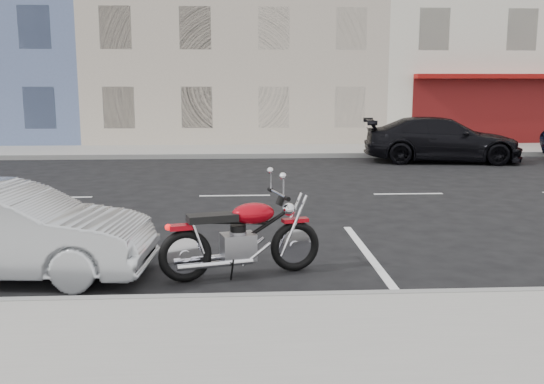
{
  "coord_description": "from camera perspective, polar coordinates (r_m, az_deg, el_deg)",
  "views": [
    {
      "loc": [
        -1.92,
        -13.54,
        2.5
      ],
      "look_at": [
        -1.38,
        -4.03,
        0.8
      ],
      "focal_mm": 40.0,
      "sensor_mm": 36.0,
      "label": 1
    }
  ],
  "objects": [
    {
      "name": "car_far",
      "position": [
        20.44,
        15.68,
        4.77
      ],
      "size": [
        5.22,
        2.67,
        1.45
      ],
      "primitive_type": "imported",
      "rotation": [
        0.0,
        0.0,
        1.44
      ],
      "color": "black",
      "rests_on": "ground"
    },
    {
      "name": "ground",
      "position": [
        13.9,
        4.75,
        -0.27
      ],
      "size": [
        120.0,
        120.0,
        0.0
      ],
      "primitive_type": "plane",
      "color": "black",
      "rests_on": "ground"
    },
    {
      "name": "bldg_cream",
      "position": [
        30.02,
        -3.51,
        16.33
      ],
      "size": [
        12.0,
        12.0,
        11.5
      ],
      "primitive_type": "cube",
      "color": "#BCAE9B",
      "rests_on": "ground"
    },
    {
      "name": "sedan_silver",
      "position": [
        8.58,
        -23.81,
        -3.43
      ],
      "size": [
        3.85,
        1.61,
        1.24
      ],
      "primitive_type": "imported",
      "rotation": [
        0.0,
        0.0,
        1.49
      ],
      "color": "#B4B8BC",
      "rests_on": "ground"
    },
    {
      "name": "curb_far",
      "position": [
        20.91,
        -11.7,
        3.27
      ],
      "size": [
        80.0,
        0.12,
        0.16
      ],
      "primitive_type": "cube",
      "color": "gray",
      "rests_on": "ground"
    },
    {
      "name": "motorcycle",
      "position": [
        8.18,
        2.37,
        -4.06
      ],
      "size": [
        2.14,
        0.89,
        1.09
      ],
      "rotation": [
        0.0,
        0.0,
        0.26
      ],
      "color": "black",
      "rests_on": "ground"
    },
    {
      "name": "bldg_corner",
      "position": [
        32.73,
        20.89,
        16.07
      ],
      "size": [
        14.0,
        12.0,
        12.5
      ],
      "primitive_type": "cube",
      "color": "silver",
      "rests_on": "ground"
    },
    {
      "name": "sidewalk_far",
      "position": [
        22.58,
        -11.08,
        3.78
      ],
      "size": [
        80.0,
        3.4,
        0.15
      ],
      "primitive_type": "cube",
      "color": "gray",
      "rests_on": "ground"
    }
  ]
}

